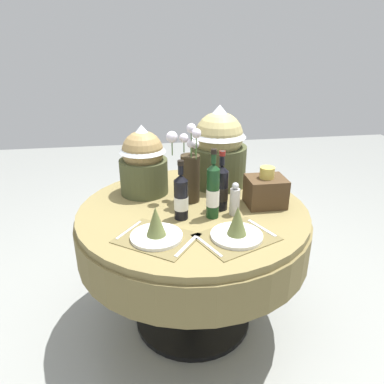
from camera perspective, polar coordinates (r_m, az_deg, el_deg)
The scene contains 12 objects.
ground at distance 2.38m, azimuth 0.12°, elevation -19.11°, with size 8.00×8.00×0.00m, color gray.
dining_table at distance 2.02m, azimuth 0.13°, elevation -6.40°, with size 1.26×1.26×0.76m.
place_setting_left at distance 1.65m, azimuth -5.67°, elevation -5.92°, with size 0.43×0.41×0.16m.
place_setting_right at distance 1.66m, azimuth 7.11°, elevation -5.77°, with size 0.42×0.38×0.16m.
flower_vase at distance 1.97m, azimuth -0.36°, elevation 3.50°, with size 0.18×0.18×0.45m.
wine_bottle_left at distance 1.90m, azimuth 4.63°, elevation 0.73°, with size 0.07×0.07×0.32m.
wine_bottle_right at distance 1.79m, azimuth -1.74°, elevation -0.76°, with size 0.07×0.07×0.31m.
wine_bottle_rear at distance 1.80m, azimuth 3.32°, elevation 0.14°, with size 0.07×0.07×0.36m.
pepper_mill at distance 1.86m, azimuth 6.76°, elevation -1.27°, with size 0.05×0.05×0.18m.
gift_tub_back_left at distance 2.09m, azimuth -7.73°, elevation 5.34°, with size 0.28×0.28×0.40m.
gift_tub_back_right at distance 2.19m, azimuth 4.23°, elevation 7.59°, with size 0.34×0.34×0.49m.
woven_basket_side_right at distance 1.99m, azimuth 11.53°, elevation 0.26°, with size 0.20×0.17×0.22m.
Camera 1 is at (-0.27, -1.74, 1.61)m, focal length 33.81 mm.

